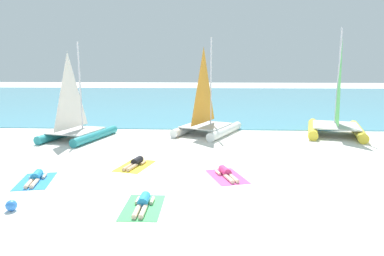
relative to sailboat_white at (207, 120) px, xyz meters
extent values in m
plane|color=white|center=(-0.65, 0.50, -0.85)|extent=(120.00, 120.00, 0.00)
cube|color=#4C9EB7|center=(-0.65, 21.25, -0.82)|extent=(120.00, 40.00, 0.05)
cylinder|color=white|center=(-0.98, 0.59, -0.60)|extent=(2.25, 4.17, 0.50)
cylinder|color=white|center=(1.09, -0.35, -0.60)|extent=(2.25, 4.17, 0.50)
cube|color=silver|center=(-0.03, -0.07, -0.32)|extent=(3.23, 3.48, 0.06)
cylinder|color=silver|center=(0.23, 0.50, 2.24)|extent=(0.10, 0.10, 5.18)
pyramid|color=orange|center=(-0.20, -0.43, 2.09)|extent=(1.00, 2.10, 4.35)
cylinder|color=yellow|center=(6.43, 0.56, -0.57)|extent=(1.83, 4.73, 0.54)
cylinder|color=yellow|center=(8.83, -0.12, -0.57)|extent=(1.83, 4.73, 0.54)
cube|color=silver|center=(7.57, 0.00, -0.27)|extent=(3.23, 3.61, 0.07)
cylinder|color=silver|center=(7.76, 0.66, 2.53)|extent=(0.11, 0.11, 5.67)
pyramid|color=#4CA54C|center=(7.45, -0.42, 2.36)|extent=(0.75, 2.42, 4.76)
cylinder|color=teal|center=(-8.19, -1.46, -0.61)|extent=(1.44, 4.07, 0.47)
cylinder|color=teal|center=(-6.12, -1.98, -0.61)|extent=(1.44, 4.07, 0.47)
cube|color=silver|center=(-7.20, -1.91, -0.35)|extent=(2.70, 3.05, 0.06)
cylinder|color=silver|center=(-7.06, -1.34, 2.05)|extent=(0.10, 0.10, 4.86)
pyramid|color=white|center=(-7.29, -2.28, 1.90)|extent=(0.57, 2.09, 4.08)
cube|color=#338CD8|center=(-6.03, -8.90, -0.84)|extent=(1.47, 2.09, 0.01)
cylinder|color=#268CCC|center=(-6.07, -8.70, -0.68)|extent=(0.42, 0.67, 0.30)
sphere|color=beige|center=(-6.15, -8.30, -0.68)|extent=(0.22, 0.22, 0.22)
cylinder|color=beige|center=(-6.02, -9.36, -0.76)|extent=(0.30, 0.79, 0.14)
cylinder|color=beige|center=(-5.85, -9.32, -0.76)|extent=(0.30, 0.79, 0.14)
cylinder|color=beige|center=(-6.31, -8.60, -0.77)|extent=(0.19, 0.46, 0.10)
cylinder|color=beige|center=(-5.88, -8.51, -0.77)|extent=(0.19, 0.46, 0.10)
cube|color=yellow|center=(-2.89, -6.86, -0.84)|extent=(1.52, 2.11, 0.01)
cylinder|color=black|center=(-2.84, -6.67, -0.68)|extent=(0.44, 0.67, 0.30)
sphere|color=#D8AD84|center=(-2.74, -6.27, -0.68)|extent=(0.22, 0.22, 0.22)
cylinder|color=#D8AD84|center=(-3.08, -7.28, -0.76)|extent=(0.32, 0.79, 0.14)
cylinder|color=#D8AD84|center=(-2.91, -7.32, -0.76)|extent=(0.32, 0.79, 0.14)
cylinder|color=#D8AD84|center=(-3.01, -6.47, -0.77)|extent=(0.20, 0.46, 0.10)
cylinder|color=#D8AD84|center=(-2.59, -6.57, -0.77)|extent=(0.20, 0.46, 0.10)
cube|color=#4CB266|center=(-1.78, -11.00, -0.84)|extent=(1.11, 1.91, 0.01)
cylinder|color=#268CCC|center=(-1.78, -10.80, -0.68)|extent=(0.30, 0.62, 0.30)
sphere|color=beige|center=(-1.78, -10.39, -0.68)|extent=(0.22, 0.22, 0.22)
cylinder|color=beige|center=(-1.87, -11.45, -0.76)|extent=(0.14, 0.78, 0.14)
cylinder|color=beige|center=(-1.69, -11.45, -0.76)|extent=(0.14, 0.78, 0.14)
cylinder|color=beige|center=(-2.00, -10.64, -0.77)|extent=(0.10, 0.45, 0.10)
cylinder|color=beige|center=(-1.56, -10.64, -0.77)|extent=(0.10, 0.45, 0.10)
cube|color=#D84C99|center=(0.80, -8.06, -0.84)|extent=(1.63, 2.15, 0.01)
cylinder|color=#D83372|center=(0.73, -7.87, -0.68)|extent=(0.48, 0.68, 0.30)
sphere|color=beige|center=(0.61, -7.48, -0.68)|extent=(0.22, 0.22, 0.22)
cylinder|color=beige|center=(0.85, -8.52, -0.76)|extent=(0.37, 0.79, 0.14)
cylinder|color=beige|center=(1.02, -8.46, -0.76)|extent=(0.37, 0.79, 0.14)
cylinder|color=beige|center=(0.48, -7.79, -0.77)|extent=(0.23, 0.46, 0.10)
cylinder|color=beige|center=(0.90, -7.66, -0.77)|extent=(0.23, 0.46, 0.10)
sphere|color=#337FE5|center=(-5.46, -11.40, -0.69)|extent=(0.31, 0.31, 0.31)
camera|label=1|loc=(0.10, -20.38, 3.23)|focal=32.39mm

